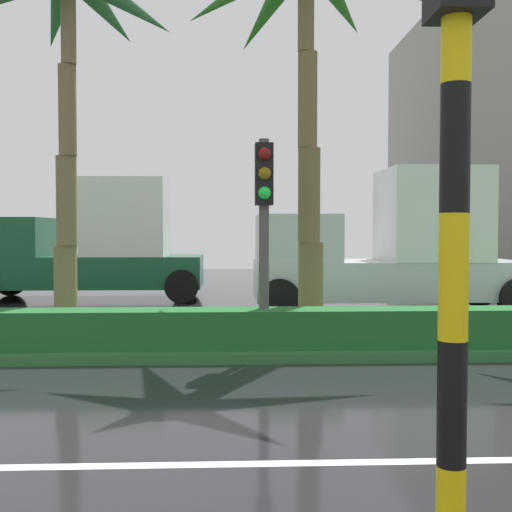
# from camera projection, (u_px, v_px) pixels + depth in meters

# --- Properties ---
(palm_tree_centre) EXTENTS (3.99, 4.00, 6.84)m
(palm_tree_centre) POSITION_uv_depth(u_px,v_px,m) (68.00, 17.00, 10.95)
(palm_tree_centre) COLOR brown
(palm_tree_centre) RESTS_ON median_strip
(palm_tree_centre_right) EXTENTS (4.43, 4.19, 7.07)m
(palm_tree_centre_right) POSITION_uv_depth(u_px,v_px,m) (307.00, 7.00, 10.81)
(palm_tree_centre_right) COLOR brown
(palm_tree_centre_right) RESTS_ON median_strip
(traffic_signal_median_right) EXTENTS (0.28, 0.43, 3.26)m
(traffic_signal_median_right) POSITION_uv_depth(u_px,v_px,m) (264.00, 204.00, 9.92)
(traffic_signal_median_right) COLOR #4C4C47
(traffic_signal_median_right) RESTS_ON median_strip
(traffic_signal_foreground) EXTENTS (0.28, 0.43, 4.14)m
(traffic_signal_foreground) POSITION_uv_depth(u_px,v_px,m) (455.00, 69.00, 3.40)
(traffic_signal_foreground) COLOR yellow
(traffic_signal_foreground) RESTS_ON ground_plane
(box_truck_lead) EXTENTS (6.40, 2.64, 3.46)m
(box_truck_lead) POSITION_uv_depth(u_px,v_px,m) (93.00, 246.00, 18.35)
(box_truck_lead) COLOR #195133
(box_truck_lead) RESTS_ON ground_plane
(box_truck_following) EXTENTS (6.40, 2.64, 3.46)m
(box_truck_following) POSITION_uv_depth(u_px,v_px,m) (391.00, 249.00, 15.30)
(box_truck_following) COLOR silver
(box_truck_following) RESTS_ON ground_plane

